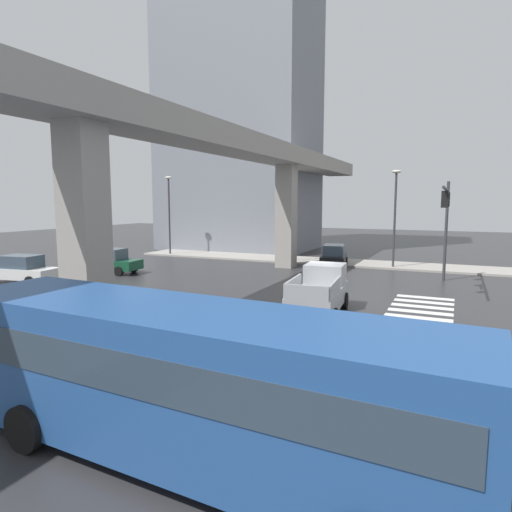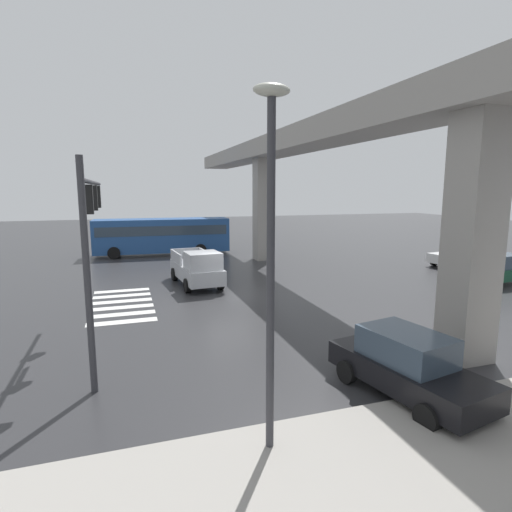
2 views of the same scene
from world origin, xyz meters
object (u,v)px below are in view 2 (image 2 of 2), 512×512
at_px(pickup_truck, 197,269).
at_px(street_lamp_near_corner, 271,232).
at_px(sedan_dark_green, 500,269).
at_px(sedan_black, 407,365).
at_px(sedan_white, 459,254).
at_px(traffic_signal_mast, 91,216).
at_px(city_bus, 162,234).

distance_m(pickup_truck, street_lamp_near_corner, 15.63).
bearing_deg(sedan_dark_green, street_lamp_near_corner, -59.74).
height_order(sedan_black, sedan_white, same).
bearing_deg(traffic_signal_mast, street_lamp_near_corner, 28.88).
bearing_deg(sedan_white, sedan_dark_green, -21.70).
bearing_deg(traffic_signal_mast, sedan_white, 111.07).
distance_m(traffic_signal_mast, street_lamp_near_corner, 7.45).
relative_size(pickup_truck, street_lamp_near_corner, 0.73).
distance_m(pickup_truck, city_bus, 12.07).
distance_m(pickup_truck, sedan_black, 14.36).
bearing_deg(city_bus, sedan_white, 59.07).
height_order(sedan_white, street_lamp_near_corner, street_lamp_near_corner).
xyz_separation_m(city_bus, sedan_white, (11.66, 19.45, -0.87)).
relative_size(city_bus, sedan_white, 2.43).
xyz_separation_m(city_bus, traffic_signal_mast, (20.67, -3.93, 2.83)).
bearing_deg(sedan_dark_green, traffic_signal_mast, -79.85).
bearing_deg(sedan_black, city_bus, -171.56).
distance_m(sedan_white, street_lamp_near_corner, 25.43).
distance_m(sedan_black, sedan_white, 21.22).
relative_size(sedan_black, sedan_dark_green, 1.02).
distance_m(sedan_dark_green, traffic_signal_mast, 21.98).
xyz_separation_m(pickup_truck, sedan_white, (-0.37, 18.63, -0.14)).
distance_m(city_bus, street_lamp_near_corner, 27.34).
distance_m(city_bus, sedan_dark_green, 24.23).
height_order(pickup_truck, sedan_dark_green, pickup_truck).
bearing_deg(street_lamp_near_corner, city_bus, 179.29).
xyz_separation_m(sedan_dark_green, sedan_white, (-5.19, 2.07, 0.00)).
xyz_separation_m(sedan_black, sedan_white, (-14.40, 15.59, 0.00)).
bearing_deg(traffic_signal_mast, pickup_truck, 151.15).
distance_m(pickup_truck, traffic_signal_mast, 10.49).
height_order(city_bus, traffic_signal_mast, traffic_signal_mast).
xyz_separation_m(city_bus, sedan_black, (26.06, 3.87, -0.87)).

